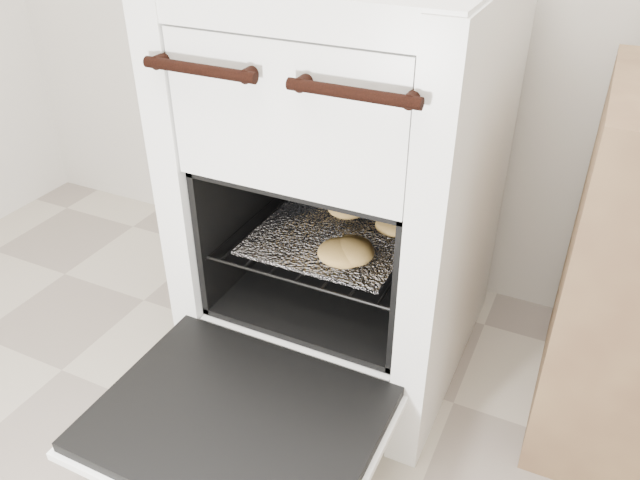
{
  "coord_description": "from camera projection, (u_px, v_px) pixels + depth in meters",
  "views": [
    {
      "loc": [
        0.51,
        -0.13,
        1.21
      ],
      "look_at": [
        -0.02,
        0.98,
        0.43
      ],
      "focal_mm": 35.0,
      "sensor_mm": 36.0,
      "label": 1
    }
  ],
  "objects": [
    {
      "name": "oven_rack",
      "position": [
        335.0,
        236.0,
        1.54
      ],
      "size": [
        0.47,
        0.46,
        0.01
      ],
      "color": "black",
      "rests_on": "stove"
    },
    {
      "name": "baked_rolls",
      "position": [
        353.0,
        240.0,
        1.46
      ],
      "size": [
        0.27,
        0.35,
        0.05
      ],
      "color": "tan",
      "rests_on": "foil_sheet"
    },
    {
      "name": "stove",
      "position": [
        348.0,
        191.0,
        1.55
      ],
      "size": [
        0.65,
        0.72,
        1.0
      ],
      "color": "white",
      "rests_on": "ground"
    },
    {
      "name": "oven_door",
      "position": [
        237.0,
        421.0,
        1.27
      ],
      "size": [
        0.59,
        0.46,
        0.04
      ],
      "color": "black",
      "rests_on": "stove"
    },
    {
      "name": "foil_sheet",
      "position": [
        332.0,
        238.0,
        1.52
      ],
      "size": [
        0.37,
        0.33,
        0.01
      ],
      "primitive_type": "cube",
      "color": "white",
      "rests_on": "oven_rack"
    }
  ]
}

